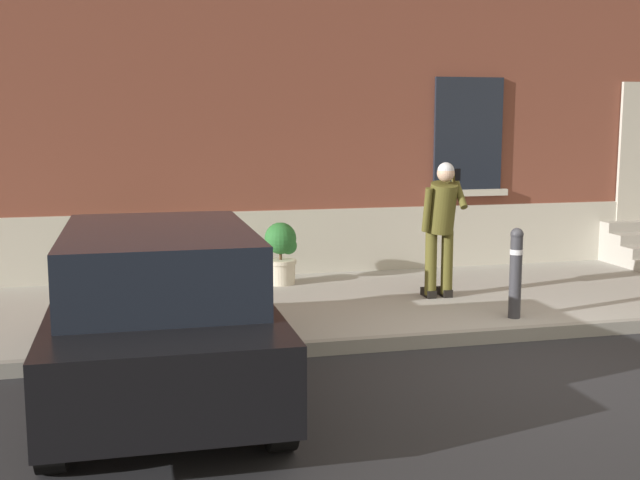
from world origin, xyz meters
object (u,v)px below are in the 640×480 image
(bollard_near_person, at_px, (516,270))
(person_on_phone, at_px, (442,221))
(bollard_far_left, at_px, (128,288))
(planter_charcoal, at_px, (123,256))
(hatchback_car_black, at_px, (160,308))
(planter_cream, at_px, (281,251))

(bollard_near_person, distance_m, person_on_phone, 1.32)
(person_on_phone, bearing_deg, bollard_far_left, -174.88)
(person_on_phone, height_order, planter_charcoal, person_on_phone)
(bollard_near_person, relative_size, bollard_far_left, 1.00)
(hatchback_car_black, height_order, planter_cream, hatchback_car_black)
(person_on_phone, distance_m, planter_charcoal, 4.24)
(planter_cream, bearing_deg, person_on_phone, -37.52)
(hatchback_car_black, distance_m, person_on_phone, 4.37)
(bollard_far_left, distance_m, planter_cream, 3.29)
(bollard_near_person, height_order, person_on_phone, person_on_phone)
(person_on_phone, relative_size, planter_charcoal, 2.02)
(bollard_near_person, bearing_deg, hatchback_car_black, -162.67)
(bollard_far_left, relative_size, planter_charcoal, 1.22)
(bollard_far_left, relative_size, planter_cream, 1.22)
(bollard_near_person, distance_m, bollard_far_left, 4.31)
(hatchback_car_black, height_order, bollard_far_left, hatchback_car_black)
(person_on_phone, xyz_separation_m, planter_charcoal, (-3.92, 1.51, -0.54))
(bollard_far_left, height_order, person_on_phone, person_on_phone)
(bollard_near_person, bearing_deg, bollard_far_left, 180.00)
(bollard_far_left, height_order, planter_cream, bollard_far_left)
(person_on_phone, relative_size, planter_cream, 2.02)
(planter_cream, bearing_deg, bollard_near_person, -48.81)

